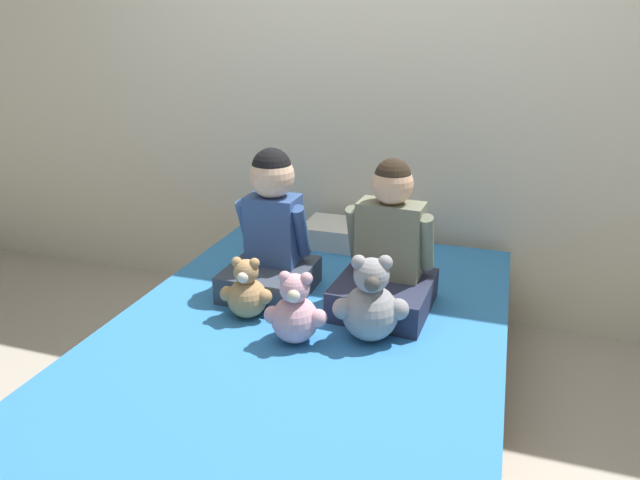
% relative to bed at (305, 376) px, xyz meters
% --- Properties ---
extents(ground_plane, '(14.00, 14.00, 0.00)m').
position_rel_bed_xyz_m(ground_plane, '(0.00, 0.00, -0.21)').
color(ground_plane, '#B2A899').
extents(wall_behind_bed, '(8.00, 0.06, 2.50)m').
position_rel_bed_xyz_m(wall_behind_bed, '(0.00, 1.10, 1.04)').
color(wall_behind_bed, silver).
rests_on(wall_behind_bed, ground_plane).
extents(bed, '(1.45, 2.04, 0.43)m').
position_rel_bed_xyz_m(bed, '(0.00, 0.00, 0.00)').
color(bed, brown).
rests_on(bed, ground_plane).
extents(child_on_left, '(0.34, 0.37, 0.60)m').
position_rel_bed_xyz_m(child_on_left, '(-0.24, 0.26, 0.47)').
color(child_on_left, '#384251').
rests_on(child_on_left, bed).
extents(child_on_right, '(0.38, 0.41, 0.59)m').
position_rel_bed_xyz_m(child_on_right, '(0.25, 0.26, 0.43)').
color(child_on_right, '#282D47').
rests_on(child_on_right, bed).
extents(teddy_bear_held_by_left_child, '(0.20, 0.15, 0.24)m').
position_rel_bed_xyz_m(teddy_bear_held_by_left_child, '(-0.24, 0.01, 0.32)').
color(teddy_bear_held_by_left_child, tan).
rests_on(teddy_bear_held_by_left_child, bed).
extents(teddy_bear_held_by_right_child, '(0.26, 0.20, 0.32)m').
position_rel_bed_xyz_m(teddy_bear_held_by_right_child, '(0.25, -0.00, 0.35)').
color(teddy_bear_held_by_right_child, '#939399').
rests_on(teddy_bear_held_by_right_child, bed).
extents(teddy_bear_between_children, '(0.22, 0.17, 0.27)m').
position_rel_bed_xyz_m(teddy_bear_between_children, '(0.01, -0.10, 0.33)').
color(teddy_bear_between_children, '#DBA3B2').
rests_on(teddy_bear_between_children, bed).
extents(pillow_at_headboard, '(0.57, 0.27, 0.11)m').
position_rel_bed_xyz_m(pillow_at_headboard, '(0.00, 0.85, 0.27)').
color(pillow_at_headboard, silver).
rests_on(pillow_at_headboard, bed).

